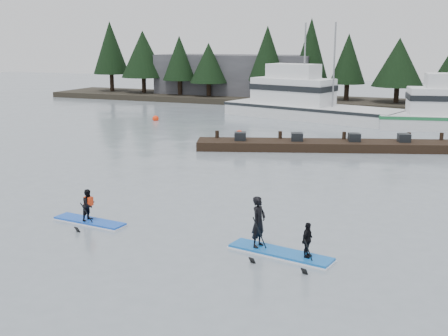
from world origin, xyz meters
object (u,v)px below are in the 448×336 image
at_px(paddleboard_duo, 276,237).
at_px(floating_dock, 329,145).
at_px(paddleboard_solo, 89,211).
at_px(fishing_boat_large, 306,110).

bearing_deg(paddleboard_duo, floating_dock, 107.03).
xyz_separation_m(floating_dock, paddleboard_solo, (-5.28, -17.49, 0.16)).
bearing_deg(paddleboard_solo, fishing_boat_large, 95.05).
bearing_deg(fishing_boat_large, paddleboard_solo, -75.19).
xyz_separation_m(fishing_boat_large, paddleboard_solo, (-0.36, -31.28, -0.23)).
bearing_deg(floating_dock, paddleboard_duo, -102.35).
xyz_separation_m(fishing_boat_large, floating_dock, (4.92, -13.79, -0.39)).
bearing_deg(floating_dock, fishing_boat_large, 90.82).
relative_size(paddleboard_solo, paddleboard_duo, 0.85).
xyz_separation_m(paddleboard_solo, paddleboard_duo, (7.30, -0.37, 0.14)).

